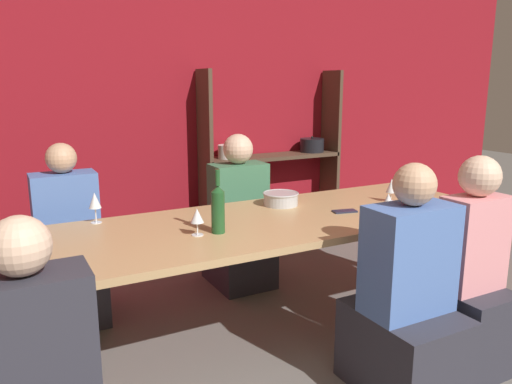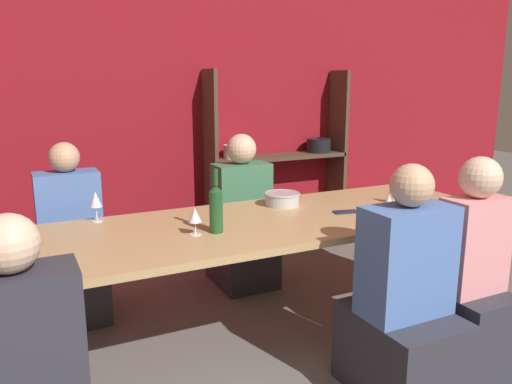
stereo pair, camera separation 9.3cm
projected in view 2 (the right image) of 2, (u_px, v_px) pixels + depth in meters
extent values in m
cube|color=maroon|center=(156.00, 107.00, 4.41)|extent=(8.80, 0.06, 2.70)
cube|color=#4C3828|center=(211.00, 164.00, 4.53)|extent=(0.04, 0.30, 1.68)
cube|color=#4C3828|center=(337.00, 154.00, 5.13)|extent=(0.04, 0.30, 1.68)
cube|color=#4C3828|center=(277.00, 240.00, 5.01)|extent=(1.39, 0.30, 0.04)
cylinder|color=#E0561E|center=(277.00, 233.00, 4.99)|extent=(0.24, 0.24, 0.11)
sphere|color=black|center=(277.00, 226.00, 4.98)|extent=(0.02, 0.02, 0.02)
cylinder|color=red|center=(316.00, 226.00, 5.19)|extent=(0.25, 0.25, 0.13)
sphere|color=black|center=(317.00, 219.00, 5.18)|extent=(0.02, 0.02, 0.02)
cube|color=#4C3828|center=(278.00, 157.00, 4.83)|extent=(1.39, 0.30, 0.04)
cylinder|color=silver|center=(234.00, 152.00, 4.61)|extent=(0.20, 0.20, 0.12)
sphere|color=black|center=(234.00, 144.00, 4.59)|extent=(0.02, 0.02, 0.02)
cylinder|color=black|center=(319.00, 145.00, 5.01)|extent=(0.24, 0.24, 0.14)
sphere|color=black|center=(319.00, 138.00, 4.99)|extent=(0.02, 0.02, 0.02)
cube|color=tan|center=(263.00, 223.00, 2.97)|extent=(3.04, 0.98, 0.04)
cube|color=tan|center=(0.00, 379.00, 2.06)|extent=(0.08, 0.08, 0.73)
cube|color=tan|center=(484.00, 267.00, 3.31)|extent=(0.08, 0.08, 0.73)
cube|color=tan|center=(1.00, 302.00, 2.79)|extent=(0.08, 0.08, 0.73)
cube|color=tan|center=(398.00, 234.00, 4.03)|extent=(0.08, 0.08, 0.73)
cylinder|color=#B7BABC|center=(282.00, 199.00, 3.30)|extent=(0.23, 0.23, 0.08)
torus|color=#B7BABC|center=(282.00, 194.00, 3.30)|extent=(0.24, 0.24, 0.01)
cylinder|color=#1E4C23|center=(216.00, 212.00, 2.69)|extent=(0.07, 0.07, 0.23)
cone|color=#1E4C23|center=(216.00, 189.00, 2.66)|extent=(0.07, 0.07, 0.03)
cylinder|color=#1E4C23|center=(215.00, 177.00, 2.65)|extent=(0.03, 0.03, 0.09)
cylinder|color=white|center=(393.00, 202.00, 3.38)|extent=(0.07, 0.07, 0.00)
cylinder|color=white|center=(394.00, 198.00, 3.38)|extent=(0.01, 0.01, 0.06)
cone|color=white|center=(394.00, 186.00, 3.36)|extent=(0.07, 0.07, 0.09)
cylinder|color=beige|center=(394.00, 190.00, 3.36)|extent=(0.04, 0.04, 0.04)
cylinder|color=white|center=(390.00, 225.00, 2.84)|extent=(0.06, 0.06, 0.00)
cylinder|color=white|center=(391.00, 219.00, 2.83)|extent=(0.01, 0.01, 0.07)
cone|color=white|center=(391.00, 207.00, 2.82)|extent=(0.08, 0.08, 0.07)
cylinder|color=white|center=(196.00, 234.00, 2.67)|extent=(0.06, 0.06, 0.00)
cylinder|color=white|center=(195.00, 228.00, 2.67)|extent=(0.01, 0.01, 0.07)
cone|color=white|center=(195.00, 215.00, 2.65)|extent=(0.07, 0.07, 0.08)
cylinder|color=white|center=(388.00, 221.00, 2.94)|extent=(0.06, 0.06, 0.00)
cylinder|color=white|center=(388.00, 213.00, 2.93)|extent=(0.01, 0.01, 0.08)
cone|color=white|center=(389.00, 200.00, 2.91)|extent=(0.06, 0.06, 0.07)
cylinder|color=white|center=(97.00, 221.00, 2.93)|extent=(0.06, 0.06, 0.00)
cylinder|color=white|center=(97.00, 214.00, 2.92)|extent=(0.01, 0.01, 0.09)
cone|color=white|center=(96.00, 199.00, 2.90)|extent=(0.07, 0.07, 0.09)
cylinder|color=maroon|center=(96.00, 203.00, 2.90)|extent=(0.04, 0.04, 0.04)
cube|color=#1E2338|center=(346.00, 212.00, 3.12)|extent=(0.16, 0.10, 0.01)
cube|color=#2D2D38|center=(20.00, 350.00, 1.65)|extent=(0.40, 0.22, 0.54)
sphere|color=beige|center=(8.00, 244.00, 1.57)|extent=(0.19, 0.19, 0.19)
cube|color=#2D2D38|center=(242.00, 257.00, 3.95)|extent=(0.43, 0.53, 0.42)
cube|color=#3D7551|center=(242.00, 198.00, 3.84)|extent=(0.43, 0.23, 0.54)
sphere|color=beige|center=(241.00, 149.00, 3.76)|extent=(0.23, 0.23, 0.23)
cube|color=#2D2D38|center=(465.00, 330.00, 2.74)|extent=(0.35, 0.44, 0.47)
cube|color=pink|center=(474.00, 245.00, 2.63)|extent=(0.35, 0.20, 0.51)
sphere|color=beige|center=(480.00, 177.00, 2.55)|extent=(0.22, 0.22, 0.22)
cube|color=#2D2D38|center=(75.00, 288.00, 3.36)|extent=(0.40, 0.50, 0.42)
cube|color=#4C70B7|center=(69.00, 216.00, 3.25)|extent=(0.40, 0.22, 0.58)
sphere|color=tan|center=(64.00, 157.00, 3.17)|extent=(0.19, 0.19, 0.19)
cube|color=#2D2D38|center=(400.00, 353.00, 2.53)|extent=(0.45, 0.56, 0.44)
cube|color=#4C70B7|center=(407.00, 261.00, 2.43)|extent=(0.45, 0.25, 0.55)
sphere|color=tan|center=(412.00, 185.00, 2.35)|extent=(0.21, 0.21, 0.21)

